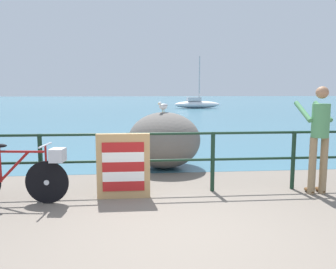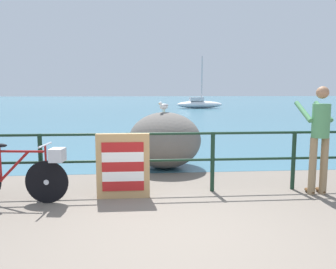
# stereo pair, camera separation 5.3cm
# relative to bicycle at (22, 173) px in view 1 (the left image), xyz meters

# --- Properties ---
(ground_plane) EXTENTS (120.00, 120.00, 0.10)m
(ground_plane) POSITION_rel_bicycle_xyz_m (2.30, 18.60, -0.51)
(ground_plane) COLOR #6B6056
(sea_surface) EXTENTS (120.00, 90.00, 0.01)m
(sea_surface) POSITION_rel_bicycle_xyz_m (2.30, 46.70, -0.46)
(sea_surface) COLOR #38667A
(sea_surface) RESTS_ON ground_plane
(promenade_railing) EXTENTS (7.17, 0.07, 1.02)m
(promenade_railing) POSITION_rel_bicycle_xyz_m (2.30, 0.37, 0.17)
(promenade_railing) COLOR black
(promenade_railing) RESTS_ON ground_plane
(bicycle) EXTENTS (1.69, 0.48, 0.92)m
(bicycle) POSITION_rel_bicycle_xyz_m (0.00, 0.00, 0.00)
(bicycle) COLOR black
(bicycle) RESTS_ON ground_plane
(person_at_railing) EXTENTS (0.47, 0.65, 1.78)m
(person_at_railing) POSITION_rel_bicycle_xyz_m (4.72, 0.09, 0.53)
(person_at_railing) COLOR #8C7251
(person_at_railing) RESTS_ON ground_plane
(folded_deckchair_stack) EXTENTS (0.84, 0.10, 1.04)m
(folded_deckchair_stack) POSITION_rel_bicycle_xyz_m (1.52, 0.11, 0.06)
(folded_deckchair_stack) COLOR tan
(folded_deckchair_stack) RESTS_ON ground_plane
(breakwater_boulder_main) EXTENTS (1.60, 1.59, 1.24)m
(breakwater_boulder_main) POSITION_rel_bicycle_xyz_m (2.33, 2.21, 0.15)
(breakwater_boulder_main) COLOR #605B56
(breakwater_boulder_main) RESTS_ON ground
(seagull) EXTENTS (0.28, 0.30, 0.23)m
(seagull) POSITION_rel_bicycle_xyz_m (2.31, 2.20, 0.91)
(seagull) COLOR gold
(seagull) RESTS_ON breakwater_boulder_main
(sailboat) EXTENTS (4.45, 1.48, 4.90)m
(sailboat) POSITION_rel_bicycle_xyz_m (7.38, 26.94, -0.04)
(sailboat) COLOR white
(sailboat) RESTS_ON sea_surface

